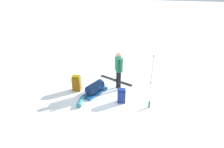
% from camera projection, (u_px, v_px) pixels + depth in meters
% --- Properties ---
extents(ground_plane, '(80.00, 80.00, 0.00)m').
position_uv_depth(ground_plane, '(112.00, 88.00, 8.15)').
color(ground_plane, white).
extents(skier_standing, '(0.50, 0.37, 1.70)m').
position_uv_depth(skier_standing, '(119.00, 69.00, 7.70)').
color(skier_standing, black).
rests_on(skier_standing, ground_plane).
extents(ski_pair_near, '(0.77, 1.68, 0.05)m').
position_uv_depth(ski_pair_near, '(116.00, 80.00, 8.77)').
color(ski_pair_near, black).
rests_on(ski_pair_near, ground_plane).
extents(backpack_large_dark, '(0.29, 0.37, 0.68)m').
position_uv_depth(backpack_large_dark, '(77.00, 83.00, 7.87)').
color(backpack_large_dark, '#89560E').
rests_on(backpack_large_dark, ground_plane).
extents(backpack_bright, '(0.26, 0.33, 0.57)m').
position_uv_depth(backpack_bright, '(122.00, 96.00, 7.12)').
color(backpack_bright, navy).
rests_on(backpack_bright, ground_plane).
extents(ski_poles_planted_near, '(0.15, 0.10, 1.38)m').
position_uv_depth(ski_poles_planted_near, '(152.00, 69.00, 8.16)').
color(ski_poles_planted_near, '#AAB1C8').
rests_on(ski_poles_planted_near, ground_plane).
extents(gear_sled, '(1.22, 0.83, 0.49)m').
position_uv_depth(gear_sled, '(95.00, 88.00, 7.71)').
color(gear_sled, '#164C87').
rests_on(gear_sled, ground_plane).
extents(sleeping_mat_rolled, '(0.57, 0.26, 0.18)m').
position_uv_depth(sleeping_mat_rolled, '(81.00, 102.00, 7.11)').
color(sleeping_mat_rolled, teal).
rests_on(sleeping_mat_rolled, ground_plane).
extents(thermos_bottle, '(0.07, 0.07, 0.26)m').
position_uv_depth(thermos_bottle, '(149.00, 104.00, 6.88)').
color(thermos_bottle, '#1C683A').
rests_on(thermos_bottle, ground_plane).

